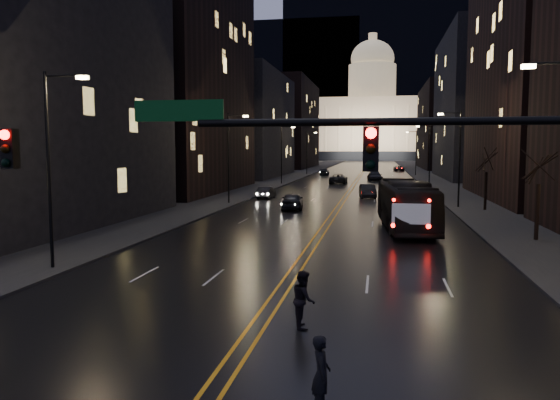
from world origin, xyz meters
The scene contains 35 objects.
ground centered at (0.00, 0.00, 0.00)m, with size 900.00×900.00×0.00m, color black.
road centered at (0.00, 130.00, 0.01)m, with size 20.00×320.00×0.02m, color black.
sidewalk_left centered at (-14.00, 130.00, 0.08)m, with size 8.00×320.00×0.16m, color black.
sidewalk_right centered at (14.00, 130.00, 0.08)m, with size 8.00×320.00×0.16m, color black.
center_line centered at (0.00, 130.00, 0.03)m, with size 0.62×320.00×0.01m, color orange.
building_left_near centered at (-21.00, 22.00, 11.00)m, with size 12.00×28.00×22.00m, color black.
building_left_mid centered at (-21.00, 54.00, 14.00)m, with size 12.00×30.00×28.00m, color black.
building_left_far centered at (-21.00, 92.00, 10.00)m, with size 12.00×34.00×20.00m, color black.
building_left_dist centered at (-21.00, 140.00, 12.00)m, with size 12.00×40.00×24.00m, color black.
building_right_tall centered at (21.00, 50.00, 19.00)m, with size 12.00×30.00×38.00m, color black.
building_right_mid centered at (21.00, 92.00, 13.00)m, with size 12.00×34.00×26.00m, color black.
building_right_dist centered at (21.00, 140.00, 11.00)m, with size 12.00×40.00×22.00m, color black.
mountain_ridge centered at (40.00, 380.00, 65.00)m, with size 520.00×60.00×130.00m, color black.
capitol centered at (0.00, 250.00, 17.15)m, with size 90.00×50.00×58.50m.
traffic_signal centered at (5.91, 0.00, 5.10)m, with size 17.29×0.45×7.00m.
streetlamp_left_near centered at (-10.81, 10.00, 5.08)m, with size 2.13×0.25×9.00m.
streetlamp_right_mid centered at (10.81, 40.00, 5.08)m, with size 2.13×0.25×9.00m.
streetlamp_left_mid centered at (-10.81, 40.00, 5.08)m, with size 2.13×0.25×9.00m.
streetlamp_right_far centered at (10.81, 70.00, 5.08)m, with size 2.13×0.25×9.00m.
streetlamp_left_far centered at (-10.81, 70.00, 5.08)m, with size 2.13×0.25×9.00m.
streetlamp_right_dist centered at (10.81, 100.00, 5.08)m, with size 2.13×0.25×9.00m.
streetlamp_left_dist centered at (-10.81, 100.00, 5.08)m, with size 2.13×0.25×9.00m.
tree_right_mid centered at (13.00, 22.00, 4.53)m, with size 2.40×2.40×6.65m.
tree_right_far centered at (13.00, 38.00, 4.53)m, with size 2.40×2.40×6.65m.
bus centered at (5.58, 25.85, 1.69)m, with size 2.84×12.13×3.38m, color black.
oncoming_car_a centered at (-4.03, 36.52, 0.80)m, with size 1.88×4.68×1.59m, color black.
oncoming_car_b centered at (-8.50, 46.42, 0.67)m, with size 1.41×4.05×1.34m, color black.
oncoming_car_c centered at (-2.50, 73.39, 0.76)m, with size 2.52×5.47×1.52m, color black.
oncoming_car_d centered at (-7.22, 98.82, 0.68)m, with size 1.92×4.71×1.37m, color black.
receding_car_a centered at (2.50, 49.47, 0.77)m, with size 1.62×4.64×1.53m, color black.
receding_car_b centered at (4.84, 54.96, 0.73)m, with size 1.71×4.26×1.45m, color black.
receding_car_c centered at (3.08, 81.24, 0.80)m, with size 2.25×5.54×1.61m, color black.
receding_car_d centered at (8.50, 122.09, 0.66)m, with size 2.18×4.73×1.31m, color black.
pedestrian_a centered at (2.55, -1.25, 0.84)m, with size 0.62×0.40×1.69m, color black.
pedestrian_b centered at (1.44, 4.16, 0.91)m, with size 0.88×0.48×1.81m, color black.
Camera 1 is at (3.68, -12.39, 5.63)m, focal length 35.00 mm.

